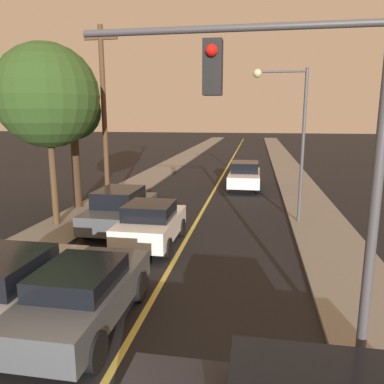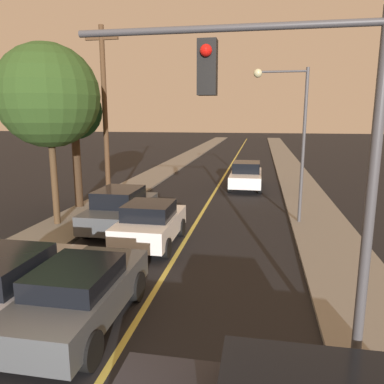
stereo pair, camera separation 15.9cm
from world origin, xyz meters
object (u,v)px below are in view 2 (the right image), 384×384
object	(u,v)px
car_near_lane_second	(151,223)
car_outer_lane_second	(121,208)
tree_left_near	(48,96)
streetlamp_right	(290,123)
utility_pole_left	(105,117)
tree_left_far	(74,113)
car_near_lane_front	(80,293)
car_far_oncoming	(246,175)
car_outer_lane_front	(7,286)
traffic_signal_mast	(301,136)

from	to	relation	value
car_near_lane_second	car_outer_lane_second	world-z (taller)	car_outer_lane_second
car_near_lane_second	tree_left_near	distance (m)	6.71
streetlamp_right	tree_left_near	bearing A→B (deg)	-167.31
car_near_lane_second	utility_pole_left	world-z (taller)	utility_pole_left
utility_pole_left	tree_left_far	distance (m)	1.60
car_near_lane_front	tree_left_near	xyz separation A→B (m)	(-4.63, 7.08, 4.62)
car_near_lane_second	tree_left_far	bearing A→B (deg)	137.95
car_near_lane_second	streetlamp_right	xyz separation A→B (m)	(5.03, 3.77, 3.53)
car_near_lane_second	car_far_oncoming	bearing A→B (deg)	75.43
car_near_lane_second	utility_pole_left	bearing A→B (deg)	127.20
car_far_oncoming	utility_pole_left	xyz separation A→B (m)	(-6.56, -6.85, 3.72)
car_outer_lane_front	tree_left_near	size ratio (longest dim) A/B	0.61
car_outer_lane_second	tree_left_near	size ratio (longest dim) A/B	0.66
car_far_oncoming	traffic_signal_mast	world-z (taller)	traffic_signal_mast
car_outer_lane_second	traffic_signal_mast	distance (m)	10.65
car_outer_lane_front	tree_left_near	world-z (taller)	tree_left_near
car_near_lane_second	utility_pole_left	size ratio (longest dim) A/B	0.45
car_far_oncoming	utility_pole_left	size ratio (longest dim) A/B	0.56
car_near_lane_second	car_far_oncoming	distance (m)	11.92
traffic_signal_mast	utility_pole_left	size ratio (longest dim) A/B	0.72
traffic_signal_mast	tree_left_near	distance (m)	11.97
car_near_lane_front	streetlamp_right	distance (m)	11.12
traffic_signal_mast	tree_left_far	bearing A→B (deg)	131.88
car_far_oncoming	tree_left_near	bearing A→B (deg)	52.52
car_near_lane_front	utility_pole_left	bearing A→B (deg)	109.28
car_far_oncoming	traffic_signal_mast	xyz separation A→B (m)	(1.48, -17.64, 3.46)
car_outer_lane_second	tree_left_far	distance (m)	5.89
car_near_lane_front	utility_pole_left	distance (m)	11.43
utility_pole_left	car_near_lane_second	bearing A→B (deg)	-52.80
car_outer_lane_second	utility_pole_left	world-z (taller)	utility_pole_left
tree_left_far	tree_left_near	bearing A→B (deg)	-80.42
car_near_lane_front	car_outer_lane_front	world-z (taller)	car_outer_lane_front
car_outer_lane_front	traffic_signal_mast	world-z (taller)	traffic_signal_mast
utility_pole_left	tree_left_far	bearing A→B (deg)	-178.26
car_near_lane_front	streetlamp_right	bearing A→B (deg)	61.46
car_far_oncoming	tree_left_near	distance (m)	13.33
car_far_oncoming	tree_left_near	world-z (taller)	tree_left_near
tree_left_near	utility_pole_left	bearing A→B (deg)	70.93
car_near_lane_front	tree_left_far	bearing A→B (deg)	116.93
car_far_oncoming	tree_left_far	distance (m)	11.37
tree_left_far	traffic_signal_mast	bearing A→B (deg)	-48.12
car_outer_lane_second	tree_left_far	world-z (taller)	tree_left_far
streetlamp_right	utility_pole_left	size ratio (longest dim) A/B	0.75
car_near_lane_front	car_far_oncoming	world-z (taller)	car_far_oncoming
car_near_lane_front	car_outer_lane_second	distance (m)	7.48
tree_left_far	car_outer_lane_second	bearing A→B (deg)	-40.70
car_near_lane_front	tree_left_far	size ratio (longest dim) A/B	0.71
traffic_signal_mast	tree_left_near	bearing A→B (deg)	139.84
tree_left_far	car_near_lane_front	bearing A→B (deg)	-63.07
car_far_oncoming	traffic_signal_mast	size ratio (longest dim) A/B	0.79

